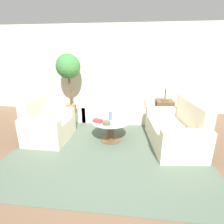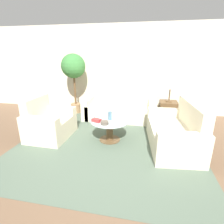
{
  "view_description": "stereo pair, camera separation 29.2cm",
  "coord_description": "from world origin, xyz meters",
  "px_view_note": "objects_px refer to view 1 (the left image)",
  "views": [
    {
      "loc": [
        0.38,
        -2.55,
        1.75
      ],
      "look_at": [
        -0.03,
        1.04,
        0.55
      ],
      "focal_mm": 28.0,
      "sensor_mm": 36.0,
      "label": 1
    },
    {
      "loc": [
        0.67,
        -2.51,
        1.75
      ],
      "look_at": [
        -0.03,
        1.04,
        0.55
      ],
      "focal_mm": 28.0,
      "sensor_mm": 36.0,
      "label": 2
    }
  ],
  "objects_px": {
    "armchair": "(47,126)",
    "table_lamp": "(167,83)",
    "loveseat": "(177,131)",
    "coffee_table": "(111,128)",
    "vase": "(111,116)",
    "book_stack": "(98,121)",
    "sofa_main": "(117,108)",
    "potted_plant": "(68,70)",
    "bowl": "(107,123)"
  },
  "relations": [
    {
      "from": "armchair",
      "to": "table_lamp",
      "type": "bearing_deg",
      "value": -60.68
    },
    {
      "from": "loveseat",
      "to": "coffee_table",
      "type": "height_order",
      "value": "loveseat"
    },
    {
      "from": "loveseat",
      "to": "vase",
      "type": "xyz_separation_m",
      "value": [
        -1.34,
        0.07,
        0.25
      ]
    },
    {
      "from": "loveseat",
      "to": "book_stack",
      "type": "bearing_deg",
      "value": -92.46
    },
    {
      "from": "sofa_main",
      "to": "coffee_table",
      "type": "xyz_separation_m",
      "value": [
        -0.0,
        -1.42,
        0.0
      ]
    },
    {
      "from": "book_stack",
      "to": "potted_plant",
      "type": "bearing_deg",
      "value": 145.9
    },
    {
      "from": "bowl",
      "to": "sofa_main",
      "type": "bearing_deg",
      "value": 88.06
    },
    {
      "from": "loveseat",
      "to": "bowl",
      "type": "height_order",
      "value": "loveseat"
    },
    {
      "from": "armchair",
      "to": "book_stack",
      "type": "distance_m",
      "value": 1.14
    },
    {
      "from": "sofa_main",
      "to": "book_stack",
      "type": "height_order",
      "value": "sofa_main"
    },
    {
      "from": "loveseat",
      "to": "book_stack",
      "type": "height_order",
      "value": "loveseat"
    },
    {
      "from": "table_lamp",
      "to": "potted_plant",
      "type": "xyz_separation_m",
      "value": [
        -2.73,
        0.28,
        0.28
      ]
    },
    {
      "from": "coffee_table",
      "to": "bowl",
      "type": "xyz_separation_m",
      "value": [
        -0.05,
        -0.23,
        0.19
      ]
    },
    {
      "from": "armchair",
      "to": "loveseat",
      "type": "relative_size",
      "value": 0.64
    },
    {
      "from": "potted_plant",
      "to": "table_lamp",
      "type": "bearing_deg",
      "value": -5.87
    },
    {
      "from": "armchair",
      "to": "vase",
      "type": "distance_m",
      "value": 1.39
    },
    {
      "from": "armchair",
      "to": "table_lamp",
      "type": "relative_size",
      "value": 1.58
    },
    {
      "from": "potted_plant",
      "to": "book_stack",
      "type": "relative_size",
      "value": 8.35
    },
    {
      "from": "armchair",
      "to": "vase",
      "type": "relative_size",
      "value": 5.58
    },
    {
      "from": "vase",
      "to": "book_stack",
      "type": "xyz_separation_m",
      "value": [
        -0.24,
        -0.17,
        -0.06
      ]
    },
    {
      "from": "sofa_main",
      "to": "potted_plant",
      "type": "xyz_separation_m",
      "value": [
        -1.43,
        0.22,
        1.04
      ]
    },
    {
      "from": "sofa_main",
      "to": "potted_plant",
      "type": "bearing_deg",
      "value": 171.28
    },
    {
      "from": "coffee_table",
      "to": "table_lamp",
      "type": "height_order",
      "value": "table_lamp"
    },
    {
      "from": "table_lamp",
      "to": "armchair",
      "type": "bearing_deg",
      "value": -151.7
    },
    {
      "from": "loveseat",
      "to": "bowl",
      "type": "xyz_separation_m",
      "value": [
        -1.39,
        -0.2,
        0.19
      ]
    },
    {
      "from": "table_lamp",
      "to": "vase",
      "type": "height_order",
      "value": "table_lamp"
    },
    {
      "from": "coffee_table",
      "to": "vase",
      "type": "bearing_deg",
      "value": 94.15
    },
    {
      "from": "sofa_main",
      "to": "potted_plant",
      "type": "distance_m",
      "value": 1.78
    },
    {
      "from": "vase",
      "to": "bowl",
      "type": "height_order",
      "value": "vase"
    },
    {
      "from": "loveseat",
      "to": "potted_plant",
      "type": "height_order",
      "value": "potted_plant"
    },
    {
      "from": "armchair",
      "to": "bowl",
      "type": "height_order",
      "value": "armchair"
    },
    {
      "from": "armchair",
      "to": "book_stack",
      "type": "relative_size",
      "value": 4.67
    },
    {
      "from": "sofa_main",
      "to": "loveseat",
      "type": "bearing_deg",
      "value": -47.25
    },
    {
      "from": "loveseat",
      "to": "potted_plant",
      "type": "relative_size",
      "value": 0.88
    },
    {
      "from": "loveseat",
      "to": "book_stack",
      "type": "distance_m",
      "value": 1.6
    },
    {
      "from": "table_lamp",
      "to": "book_stack",
      "type": "distance_m",
      "value": 2.22
    },
    {
      "from": "sofa_main",
      "to": "vase",
      "type": "height_order",
      "value": "sofa_main"
    },
    {
      "from": "armchair",
      "to": "coffee_table",
      "type": "height_order",
      "value": "armchair"
    },
    {
      "from": "coffee_table",
      "to": "book_stack",
      "type": "height_order",
      "value": "book_stack"
    },
    {
      "from": "book_stack",
      "to": "vase",
      "type": "bearing_deg",
      "value": 56.96
    },
    {
      "from": "sofa_main",
      "to": "loveseat",
      "type": "relative_size",
      "value": 1.27
    },
    {
      "from": "vase",
      "to": "book_stack",
      "type": "relative_size",
      "value": 0.84
    },
    {
      "from": "loveseat",
      "to": "table_lamp",
      "type": "bearing_deg",
      "value": 175.28
    },
    {
      "from": "loveseat",
      "to": "bowl",
      "type": "bearing_deg",
      "value": -87.8
    },
    {
      "from": "sofa_main",
      "to": "vase",
      "type": "relative_size",
      "value": 11.1
    },
    {
      "from": "sofa_main",
      "to": "vase",
      "type": "distance_m",
      "value": 1.4
    },
    {
      "from": "table_lamp",
      "to": "potted_plant",
      "type": "bearing_deg",
      "value": 174.13
    },
    {
      "from": "table_lamp",
      "to": "vase",
      "type": "xyz_separation_m",
      "value": [
        -1.31,
        -1.31,
        -0.5
      ]
    },
    {
      "from": "table_lamp",
      "to": "coffee_table",
      "type": "bearing_deg",
      "value": -133.96
    },
    {
      "from": "armchair",
      "to": "sofa_main",
      "type": "bearing_deg",
      "value": -41.43
    }
  ]
}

